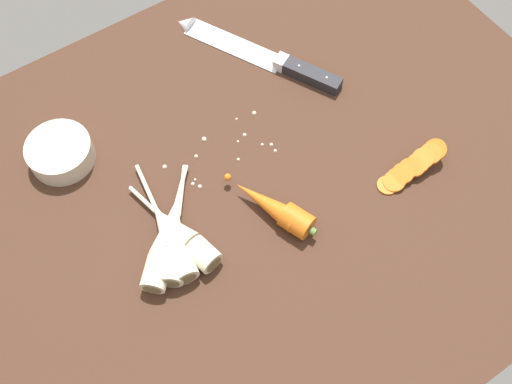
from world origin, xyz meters
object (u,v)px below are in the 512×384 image
(carrot_slice_stack, at_px, (412,167))
(prep_bowl, at_px, (60,152))
(parsnip_mid_left, at_px, (175,242))
(whole_carrot, at_px, (276,208))
(parsnip_mid_right, at_px, (170,239))
(parsnip_front, at_px, (185,238))
(parsnip_back, at_px, (164,245))
(chefs_knife, at_px, (254,52))

(carrot_slice_stack, height_order, prep_bowl, prep_bowl)
(parsnip_mid_left, distance_m, carrot_slice_stack, 0.41)
(whole_carrot, relative_size, parsnip_mid_right, 0.75)
(parsnip_front, bearing_deg, prep_bowl, 110.61)
(prep_bowl, bearing_deg, parsnip_back, -76.11)
(parsnip_front, bearing_deg, parsnip_back, 168.90)
(parsnip_back, distance_m, carrot_slice_stack, 0.43)
(chefs_knife, bearing_deg, parsnip_front, -139.21)
(parsnip_back, bearing_deg, parsnip_front, -11.10)
(chefs_knife, relative_size, whole_carrot, 1.93)
(chefs_knife, relative_size, prep_bowl, 2.95)
(chefs_knife, height_order, parsnip_back, parsnip_back)
(carrot_slice_stack, bearing_deg, parsnip_back, 165.70)
(carrot_slice_stack, xyz_separation_m, prep_bowl, (-0.47, 0.35, 0.01))
(chefs_knife, distance_m, parsnip_mid_right, 0.41)
(parsnip_front, height_order, carrot_slice_stack, parsnip_front)
(chefs_knife, bearing_deg, parsnip_mid_left, -141.01)
(parsnip_mid_left, height_order, prep_bowl, same)
(prep_bowl, bearing_deg, parsnip_mid_left, -72.60)
(parsnip_mid_right, relative_size, carrot_slice_stack, 1.68)
(parsnip_front, xyz_separation_m, carrot_slice_stack, (0.38, -0.10, -0.01))
(chefs_knife, height_order, whole_carrot, whole_carrot)
(whole_carrot, relative_size, parsnip_front, 0.85)
(parsnip_front, xyz_separation_m, parsnip_back, (-0.03, 0.01, -0.00))
(parsnip_mid_left, bearing_deg, parsnip_back, 167.24)
(parsnip_mid_right, bearing_deg, chefs_knife, 37.66)
(chefs_knife, xyz_separation_m, parsnip_back, (-0.34, -0.25, 0.01))
(chefs_knife, distance_m, parsnip_front, 0.40)
(parsnip_front, relative_size, parsnip_mid_left, 1.09)
(chefs_knife, relative_size, carrot_slice_stack, 2.42)
(whole_carrot, bearing_deg, parsnip_back, 166.37)
(parsnip_front, distance_m, prep_bowl, 0.27)
(whole_carrot, relative_size, carrot_slice_stack, 1.26)
(chefs_knife, relative_size, parsnip_front, 1.63)
(whole_carrot, distance_m, parsnip_mid_left, 0.17)
(whole_carrot, height_order, prep_bowl, whole_carrot)
(parsnip_mid_left, bearing_deg, whole_carrot, -13.72)
(parsnip_mid_right, distance_m, prep_bowl, 0.25)
(parsnip_mid_left, bearing_deg, chefs_knife, 38.99)
(whole_carrot, height_order, parsnip_back, whole_carrot)
(parsnip_mid_left, relative_size, carrot_slice_stack, 1.36)
(parsnip_mid_left, distance_m, parsnip_mid_right, 0.01)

